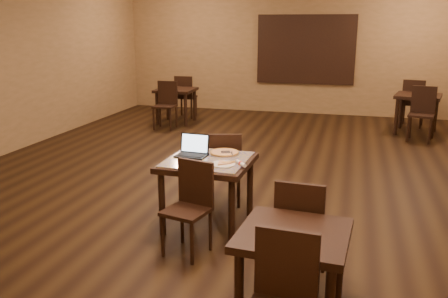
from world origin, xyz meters
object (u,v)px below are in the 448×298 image
(other_table_a_chair_far, at_px, (413,100))
(other_table_c, at_px, (293,247))
(other_table_a, at_px, (418,101))
(other_table_c_chair_far, at_px, (300,226))
(other_table_c_chair_near, at_px, (282,297))
(tiled_table, at_px, (208,168))
(other_table_b, at_px, (176,94))
(other_table_b_chair_near, at_px, (166,102))
(pizza_pan, at_px, (224,154))
(laptop, at_px, (193,150))
(chair_main_far, at_px, (225,165))
(other_table_b_chair_far, at_px, (185,94))
(chair_main_near, at_px, (191,202))
(other_table_a_chair_near, at_px, (422,110))

(other_table_a_chair_far, distance_m, other_table_c, 7.72)
(other_table_a, relative_size, other_table_c, 1.20)
(other_table_c_chair_far, bearing_deg, other_table_c_chair_near, 94.54)
(tiled_table, distance_m, other_table_b, 5.65)
(other_table_b_chair_near, bearing_deg, other_table_c_chair_far, -59.60)
(pizza_pan, xyz_separation_m, other_table_a_chair_far, (2.59, 5.80, -0.19))
(laptop, xyz_separation_m, other_table_c, (1.32, -1.62, -0.22))
(pizza_pan, height_order, other_table_c_chair_near, other_table_c_chair_near)
(pizza_pan, xyz_separation_m, other_table_b_chair_near, (-2.46, 4.33, -0.21))
(laptop, height_order, other_table_b_chair_near, same)
(chair_main_far, height_order, other_table_a, chair_main_far)
(other_table_b_chair_far, relative_size, other_table_c, 1.19)
(other_table_b_chair_far, height_order, other_table_c, other_table_b_chair_far)
(chair_main_near, height_order, chair_main_far, chair_main_far)
(chair_main_far, relative_size, other_table_c_chair_near, 0.97)
(other_table_a_chair_far, bearing_deg, other_table_a, 103.34)
(other_table_a_chair_far, height_order, other_table_b_chair_near, other_table_a_chair_far)
(laptop, bearing_deg, pizza_pan, 26.41)
(other_table_b_chair_near, distance_m, other_table_b_chair_far, 1.15)
(other_table_a, height_order, other_table_c_chair_far, other_table_c_chair_far)
(chair_main_far, xyz_separation_m, pizza_pan, (0.10, -0.38, 0.25))
(other_table_b_chair_near, distance_m, other_table_c_chair_far, 6.52)
(other_table_a_chair_near, height_order, other_table_c_chair_near, other_table_a_chair_near)
(laptop, distance_m, other_table_a_chair_far, 6.61)
(other_table_a_chair_far, bearing_deg, pizza_pan, 77.56)
(other_table_a_chair_far, relative_size, other_table_b_chair_far, 1.03)
(other_table_a, bearing_deg, other_table_a_chair_near, -76.66)
(chair_main_near, height_order, laptop, laptop)
(chair_main_far, distance_m, other_table_a_chair_far, 6.05)
(tiled_table, height_order, other_table_c_chair_near, other_table_c_chair_near)
(other_table_a, relative_size, other_table_c_chair_near, 1.06)
(other_table_b_chair_near, height_order, other_table_c_chair_far, other_table_b_chair_near)
(other_table_a_chair_near, bearing_deg, other_table_c_chair_near, -91.59)
(other_table_b, height_order, other_table_c_chair_far, other_table_c_chair_far)
(chair_main_near, bearing_deg, other_table_b, 126.16)
(other_table_b_chair_near, relative_size, other_table_c_chair_near, 1.05)
(chair_main_far, bearing_deg, other_table_a_chair_far, -131.25)
(other_table_b_chair_near, bearing_deg, other_table_c, -61.94)
(other_table_a_chair_near, relative_size, other_table_c_chair_near, 1.08)
(other_table_a_chair_far, xyz_separation_m, other_table_c_chair_far, (-1.60, -7.01, -0.04))
(tiled_table, bearing_deg, other_table_a_chair_far, 67.49)
(tiled_table, height_order, other_table_a, other_table_a)
(other_table_c_chair_far, bearing_deg, other_table_a, -100.19)
(other_table_c, bearing_deg, other_table_b_chair_near, 123.51)
(chair_main_near, bearing_deg, other_table_a_chair_far, 81.99)
(other_table_a, relative_size, other_table_b_chair_far, 1.01)
(other_table_a_chair_near, height_order, other_table_b, other_table_a_chair_near)
(chair_main_far, xyz_separation_m, other_table_a_chair_near, (2.72, 4.22, 0.06))
(other_table_a, bearing_deg, chair_main_far, -107.70)
(other_table_c_chair_far, bearing_deg, other_table_a_chair_near, -101.74)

